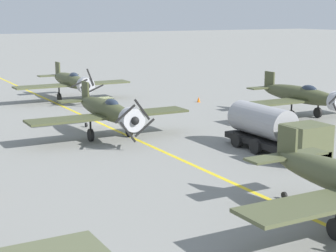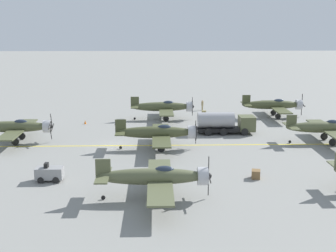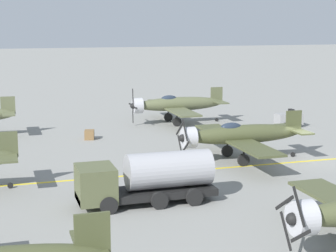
# 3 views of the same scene
# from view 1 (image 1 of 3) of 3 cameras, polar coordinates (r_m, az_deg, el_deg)

# --- Properties ---
(ground_plane) EXTENTS (400.00, 400.00, 0.00)m
(ground_plane) POSITION_cam_1_polar(r_m,az_deg,el_deg) (46.13, -6.64, 0.16)
(ground_plane) COLOR gray
(taxiway_stripe) EXTENTS (0.30, 160.00, 0.01)m
(taxiway_stripe) POSITION_cam_1_polar(r_m,az_deg,el_deg) (46.13, -6.64, 0.17)
(taxiway_stripe) COLOR yellow
(taxiway_stripe) RESTS_ON ground
(airplane_mid_center) EXTENTS (12.00, 9.98, 3.65)m
(airplane_mid_center) POSITION_cam_1_polar(r_m,az_deg,el_deg) (40.71, -6.12, 1.54)
(airplane_mid_center) COLOR #454A2C
(airplane_mid_center) RESTS_ON ground
(airplane_near_center) EXTENTS (12.00, 9.98, 3.71)m
(airplane_near_center) POSITION_cam_1_polar(r_m,az_deg,el_deg) (58.78, -9.75, 4.50)
(airplane_near_center) COLOR #4C5133
(airplane_near_center) RESTS_ON ground
(airplane_mid_left) EXTENTS (12.00, 9.98, 3.65)m
(airplane_mid_left) POSITION_cam_1_polar(r_m,az_deg,el_deg) (49.35, 13.53, 3.03)
(airplane_mid_left) COLOR #494E2F
(airplane_mid_left) RESTS_ON ground
(fuel_tanker) EXTENTS (2.68, 8.00, 2.98)m
(fuel_tanker) POSITION_cam_1_polar(r_m,az_deg,el_deg) (36.84, 10.80, -0.45)
(fuel_tanker) COLOR black
(fuel_tanker) RESTS_ON ground
(traffic_cone) EXTENTS (0.36, 0.36, 0.55)m
(traffic_cone) POSITION_cam_1_polar(r_m,az_deg,el_deg) (57.20, 3.14, 2.70)
(traffic_cone) COLOR orange
(traffic_cone) RESTS_ON ground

